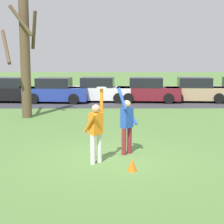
# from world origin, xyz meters

# --- Properties ---
(ground_plane) EXTENTS (120.00, 120.00, 0.00)m
(ground_plane) POSITION_xyz_m (0.00, 0.00, 0.00)
(ground_plane) COLOR #567F3D
(person_catcher) EXTENTS (0.55, 0.57, 2.08)m
(person_catcher) POSITION_xyz_m (-0.40, -0.50, 0.98)
(person_catcher) COLOR silver
(person_catcher) RESTS_ON ground_plane
(person_defender) EXTENTS (0.65, 0.66, 2.05)m
(person_defender) POSITION_xyz_m (0.50, 0.46, 0.98)
(person_defender) COLOR maroon
(person_defender) RESTS_ON ground_plane
(frisbee_disc) EXTENTS (0.26, 0.26, 0.02)m
(frisbee_disc) POSITION_xyz_m (-0.24, -0.34, 2.09)
(frisbee_disc) COLOR white
(frisbee_disc) RESTS_ON person_catcher
(parked_car_black) EXTENTS (4.24, 2.31, 1.59)m
(parked_car_black) POSITION_xyz_m (-6.57, 13.58, 0.73)
(parked_car_black) COLOR black
(parked_car_black) RESTS_ON ground_plane
(parked_car_blue) EXTENTS (4.24, 2.31, 1.59)m
(parked_car_blue) POSITION_xyz_m (-3.46, 13.22, 0.73)
(parked_car_blue) COLOR #233893
(parked_car_blue) RESTS_ON ground_plane
(parked_car_white) EXTENTS (4.24, 2.31, 1.59)m
(parked_car_white) POSITION_xyz_m (-0.67, 13.70, 0.73)
(parked_car_white) COLOR white
(parked_car_white) RESTS_ON ground_plane
(parked_car_maroon) EXTENTS (4.24, 2.31, 1.59)m
(parked_car_maroon) POSITION_xyz_m (2.49, 13.45, 0.73)
(parked_car_maroon) COLOR maroon
(parked_car_maroon) RESTS_ON ground_plane
(parked_car_tan) EXTENTS (4.24, 2.31, 1.59)m
(parked_car_tan) POSITION_xyz_m (5.66, 13.49, 0.73)
(parked_car_tan) COLOR tan
(parked_car_tan) RESTS_ON ground_plane
(parking_strip) EXTENTS (24.22, 6.40, 0.01)m
(parking_strip) POSITION_xyz_m (0.90, 13.57, 0.00)
(parking_strip) COLOR #38383D
(parking_strip) RESTS_ON ground_plane
(bare_tree_tall) EXTENTS (1.94, 1.92, 5.81)m
(bare_tree_tall) POSITION_xyz_m (-4.05, 7.26, 3.02)
(bare_tree_tall) COLOR brown
(bare_tree_tall) RESTS_ON ground_plane
(field_cone_orange) EXTENTS (0.26, 0.26, 0.32)m
(field_cone_orange) POSITION_xyz_m (0.56, -1.22, 0.16)
(field_cone_orange) COLOR orange
(field_cone_orange) RESTS_ON ground_plane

